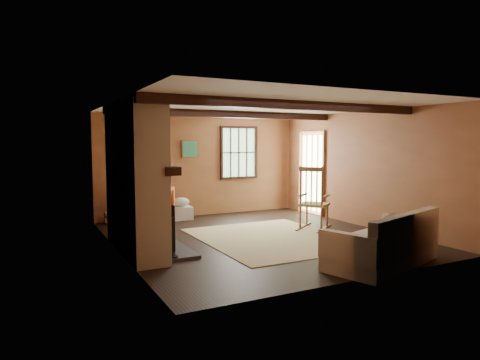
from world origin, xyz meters
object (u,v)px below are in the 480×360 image
fireplace (136,183)px  sofa (385,246)px  laundry_basket (180,213)px  armchair (146,206)px  rocking_chair (313,202)px

fireplace → sofa: size_ratio=1.15×
laundry_basket → fireplace: bearing=-123.2°
sofa → laundry_basket: bearing=89.0°
fireplace → armchair: fireplace is taller
fireplace → laundry_basket: bearing=56.8°
sofa → armchair: bearing=100.2°
fireplace → sofa: 3.91m
sofa → rocking_chair: bearing=58.5°
rocking_chair → laundry_basket: bearing=6.4°
rocking_chair → sofa: bearing=129.5°
sofa → laundry_basket: (-1.41, 4.78, -0.13)m
fireplace → rocking_chair: size_ratio=1.87×
fireplace → sofa: (2.97, -2.40, -0.82)m
rocking_chair → armchair: (-2.94, 1.84, -0.12)m
fireplace → armchair: 2.22m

